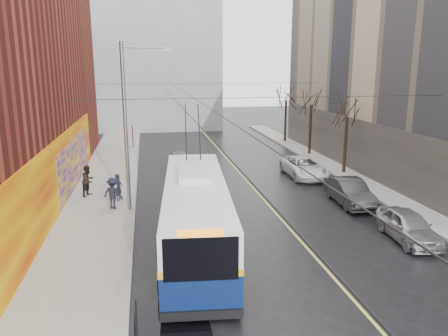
# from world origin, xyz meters

# --- Properties ---
(ground) EXTENTS (140.00, 140.00, 0.00)m
(ground) POSITION_xyz_m (0.00, 0.00, 0.00)
(ground) COLOR black
(ground) RESTS_ON ground
(sidewalk_left) EXTENTS (4.00, 60.00, 0.15)m
(sidewalk_left) POSITION_xyz_m (-8.00, 12.00, 0.07)
(sidewalk_left) COLOR gray
(sidewalk_left) RESTS_ON ground
(sidewalk_right) EXTENTS (2.00, 60.00, 0.15)m
(sidewalk_right) POSITION_xyz_m (9.00, 12.00, 0.07)
(sidewalk_right) COLOR gray
(sidewalk_right) RESTS_ON ground
(lane_line) EXTENTS (0.12, 50.00, 0.01)m
(lane_line) POSITION_xyz_m (1.50, 14.00, 0.00)
(lane_line) COLOR #BFB74C
(lane_line) RESTS_ON ground
(building_far) EXTENTS (20.50, 12.10, 18.00)m
(building_far) POSITION_xyz_m (-6.00, 44.99, 9.02)
(building_far) COLOR gray
(building_far) RESTS_ON ground
(streetlight_pole) EXTENTS (2.65, 0.60, 9.00)m
(streetlight_pole) POSITION_xyz_m (-6.14, 10.00, 4.85)
(streetlight_pole) COLOR slate
(streetlight_pole) RESTS_ON ground
(catenary_wires) EXTENTS (18.00, 60.00, 0.22)m
(catenary_wires) POSITION_xyz_m (-2.54, 14.77, 6.25)
(catenary_wires) COLOR black
(tree_near) EXTENTS (3.20, 3.20, 6.40)m
(tree_near) POSITION_xyz_m (9.00, 16.00, 4.98)
(tree_near) COLOR black
(tree_near) RESTS_ON ground
(tree_mid) EXTENTS (3.20, 3.20, 6.68)m
(tree_mid) POSITION_xyz_m (9.00, 23.00, 5.25)
(tree_mid) COLOR black
(tree_mid) RESTS_ON ground
(tree_far) EXTENTS (3.20, 3.20, 6.57)m
(tree_far) POSITION_xyz_m (9.00, 30.00, 5.14)
(tree_far) COLOR black
(tree_far) RESTS_ON ground
(puddle) EXTENTS (2.32, 3.42, 0.01)m
(puddle) POSITION_xyz_m (-4.69, -1.16, 0.00)
(puddle) COLOR black
(puddle) RESTS_ON ground
(pigeons_flying) EXTENTS (1.69, 2.15, 1.91)m
(pigeons_flying) POSITION_xyz_m (-2.28, 10.82, 7.34)
(pigeons_flying) COLOR slate
(trolleybus) EXTENTS (3.64, 12.31, 5.76)m
(trolleybus) POSITION_xyz_m (-3.27, 4.66, 1.60)
(trolleybus) COLOR #091948
(trolleybus) RESTS_ON ground
(parked_car_a) EXTENTS (1.94, 4.17, 1.38)m
(parked_car_a) POSITION_xyz_m (6.35, 3.73, 0.69)
(parked_car_a) COLOR #A4A3A8
(parked_car_a) RESTS_ON ground
(parked_car_b) EXTENTS (1.77, 4.53, 1.47)m
(parked_car_b) POSITION_xyz_m (6.13, 9.17, 0.73)
(parked_car_b) COLOR #2C2B2E
(parked_car_b) RESTS_ON ground
(parked_car_c) EXTENTS (2.38, 5.10, 1.41)m
(parked_car_c) POSITION_xyz_m (5.80, 15.73, 0.71)
(parked_car_c) COLOR white
(parked_car_c) RESTS_ON ground
(following_car) EXTENTS (2.14, 4.41, 1.45)m
(following_car) POSITION_xyz_m (-2.71, 19.13, 0.73)
(following_car) COLOR #9D9CA0
(following_car) RESTS_ON ground
(pedestrian_a) EXTENTS (0.53, 0.65, 1.55)m
(pedestrian_a) POSITION_xyz_m (-6.95, 11.88, 0.93)
(pedestrian_a) COLOR black
(pedestrian_a) RESTS_ON sidewalk_left
(pedestrian_b) EXTENTS (1.06, 1.14, 1.87)m
(pedestrian_b) POSITION_xyz_m (-8.79, 13.10, 1.09)
(pedestrian_b) COLOR black
(pedestrian_b) RESTS_ON sidewalk_left
(pedestrian_c) EXTENTS (1.30, 1.09, 1.75)m
(pedestrian_c) POSITION_xyz_m (-7.17, 10.32, 1.02)
(pedestrian_c) COLOR black
(pedestrian_c) RESTS_ON sidewalk_left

